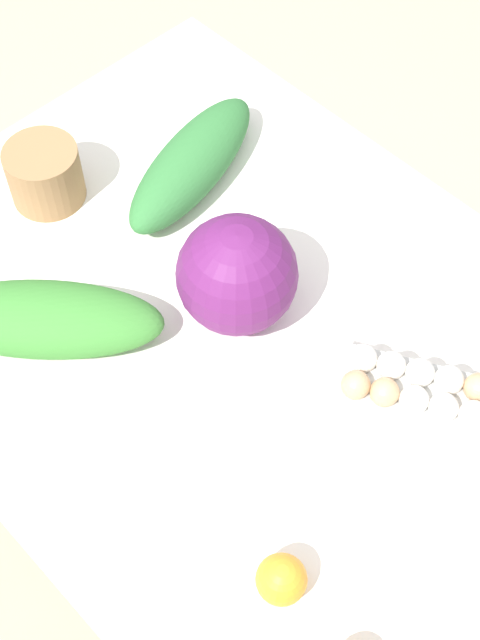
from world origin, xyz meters
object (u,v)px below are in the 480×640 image
egg_carton (414,396)px  greens_bunch_chard (192,163)px  cabbage_purple (237,275)px  greens_bunch_scallion (44,319)px  orange_1 (281,579)px  paper_bag (45,174)px

egg_carton → greens_bunch_chard: egg_carton is taller
cabbage_purple → greens_bunch_chard: cabbage_purple is taller
greens_bunch_scallion → orange_1: bearing=-2.3°
paper_bag → greens_bunch_chard: (0.15, 0.20, -0.01)m
cabbage_purple → greens_bunch_chard: size_ratio=0.53×
greens_bunch_scallion → cabbage_purple: bearing=55.5°
greens_bunch_chard → greens_bunch_scallion: bearing=-77.6°
greens_bunch_scallion → greens_bunch_chard: bearing=102.4°
egg_carton → paper_bag: 0.71m
greens_bunch_chard → orange_1: bearing=-33.3°
paper_bag → egg_carton: bearing=9.9°
orange_1 → egg_carton: bearing=99.2°
egg_carton → paper_bag: bearing=160.7°
greens_bunch_chard → greens_bunch_scallion: 0.39m
cabbage_purple → paper_bag: cabbage_purple is taller
paper_bag → orange_1: 0.78m
egg_carton → orange_1: bearing=-110.1°
greens_bunch_chard → egg_carton: bearing=-7.8°
egg_carton → greens_bunch_chard: (-0.55, 0.08, 0.00)m
cabbage_purple → orange_1: (0.36, -0.26, -0.06)m
cabbage_purple → paper_bag: size_ratio=1.47×
cabbage_purple → greens_bunch_chard: bearing=151.9°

